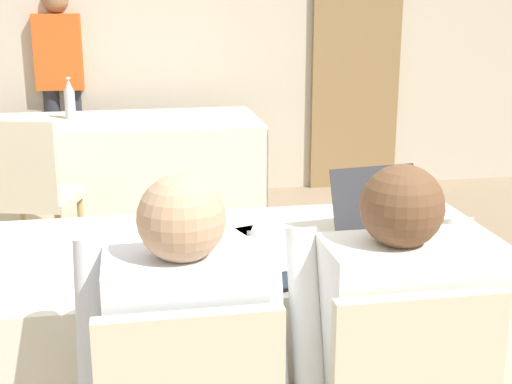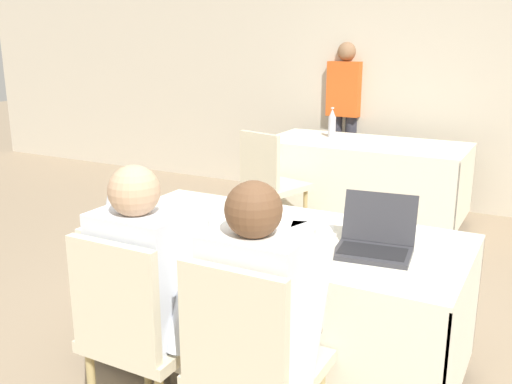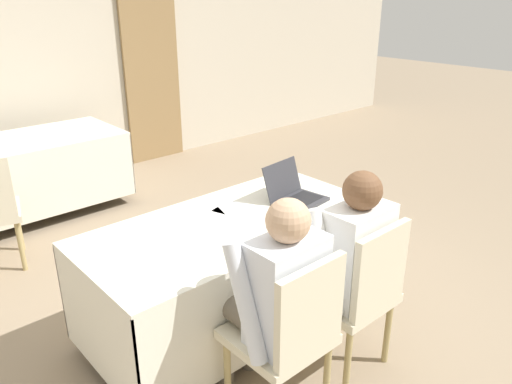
{
  "view_description": "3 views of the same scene",
  "coord_description": "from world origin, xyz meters",
  "px_view_note": "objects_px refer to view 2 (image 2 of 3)",
  "views": [
    {
      "loc": [
        -0.36,
        -2.22,
        1.55
      ],
      "look_at": [
        0.0,
        -0.21,
        0.98
      ],
      "focal_mm": 50.0,
      "sensor_mm": 36.0,
      "label": 1
    },
    {
      "loc": [
        1.14,
        -2.33,
        1.63
      ],
      "look_at": [
        0.0,
        -0.21,
        0.98
      ],
      "focal_mm": 40.0,
      "sensor_mm": 36.0,
      "label": 2
    },
    {
      "loc": [
        -1.64,
        -2.06,
        1.99
      ],
      "look_at": [
        0.0,
        -0.21,
        0.98
      ],
      "focal_mm": 35.0,
      "sensor_mm": 36.0,
      "label": 3
    }
  ],
  "objects_px": {
    "chair_near_left": "(138,328)",
    "chair_far_spare": "(270,180)",
    "water_bottle": "(332,124)",
    "person_checkered_shirt": "(152,282)",
    "cell_phone": "(256,255)",
    "chair_near_right": "(250,362)",
    "laptop": "(375,242)",
    "person_white_shirt": "(264,310)",
    "person_red_shirt": "(345,110)"
  },
  "relations": [
    {
      "from": "cell_phone",
      "to": "chair_near_left",
      "type": "height_order",
      "value": "chair_near_left"
    },
    {
      "from": "chair_near_left",
      "to": "chair_near_right",
      "type": "bearing_deg",
      "value": -180.0
    },
    {
      "from": "cell_phone",
      "to": "person_white_shirt",
      "type": "xyz_separation_m",
      "value": [
        0.19,
        -0.31,
        -0.07
      ]
    },
    {
      "from": "person_checkered_shirt",
      "to": "laptop",
      "type": "bearing_deg",
      "value": -141.31
    },
    {
      "from": "person_red_shirt",
      "to": "chair_near_left",
      "type": "bearing_deg",
      "value": -78.23
    },
    {
      "from": "chair_near_left",
      "to": "person_white_shirt",
      "type": "distance_m",
      "value": 0.55
    },
    {
      "from": "laptop",
      "to": "person_white_shirt",
      "type": "distance_m",
      "value": 0.65
    },
    {
      "from": "cell_phone",
      "to": "water_bottle",
      "type": "relative_size",
      "value": 0.49
    },
    {
      "from": "cell_phone",
      "to": "chair_near_right",
      "type": "height_order",
      "value": "chair_near_right"
    },
    {
      "from": "chair_near_left",
      "to": "chair_far_spare",
      "type": "distance_m",
      "value": 2.54
    },
    {
      "from": "chair_near_right",
      "to": "person_white_shirt",
      "type": "distance_m",
      "value": 0.19
    },
    {
      "from": "chair_near_left",
      "to": "person_checkered_shirt",
      "type": "relative_size",
      "value": 0.78
    },
    {
      "from": "person_red_shirt",
      "to": "person_white_shirt",
      "type": "bearing_deg",
      "value": -70.84
    },
    {
      "from": "chair_far_spare",
      "to": "person_checkered_shirt",
      "type": "height_order",
      "value": "person_checkered_shirt"
    },
    {
      "from": "chair_near_left",
      "to": "chair_far_spare",
      "type": "bearing_deg",
      "value": -75.13
    },
    {
      "from": "person_checkered_shirt",
      "to": "person_red_shirt",
      "type": "relative_size",
      "value": 0.73
    },
    {
      "from": "cell_phone",
      "to": "person_red_shirt",
      "type": "height_order",
      "value": "person_red_shirt"
    },
    {
      "from": "cell_phone",
      "to": "person_red_shirt",
      "type": "relative_size",
      "value": 0.08
    },
    {
      "from": "cell_phone",
      "to": "chair_far_spare",
      "type": "height_order",
      "value": "chair_far_spare"
    },
    {
      "from": "water_bottle",
      "to": "person_red_shirt",
      "type": "relative_size",
      "value": 0.17
    },
    {
      "from": "chair_near_right",
      "to": "chair_far_spare",
      "type": "height_order",
      "value": "same"
    },
    {
      "from": "person_white_shirt",
      "to": "person_red_shirt",
      "type": "bearing_deg",
      "value": -74.28
    },
    {
      "from": "person_white_shirt",
      "to": "person_red_shirt",
      "type": "relative_size",
      "value": 0.73
    },
    {
      "from": "chair_near_right",
      "to": "chair_far_spare",
      "type": "bearing_deg",
      "value": -64.56
    },
    {
      "from": "chair_near_right",
      "to": "chair_far_spare",
      "type": "xyz_separation_m",
      "value": [
        -1.17,
        2.45,
        0.0
      ]
    },
    {
      "from": "cell_phone",
      "to": "water_bottle",
      "type": "bearing_deg",
      "value": 95.34
    },
    {
      "from": "laptop",
      "to": "person_white_shirt",
      "type": "xyz_separation_m",
      "value": [
        -0.23,
        -0.6,
        -0.11
      ]
    },
    {
      "from": "water_bottle",
      "to": "chair_far_spare",
      "type": "height_order",
      "value": "water_bottle"
    },
    {
      "from": "laptop",
      "to": "person_white_shirt",
      "type": "bearing_deg",
      "value": -118.35
    },
    {
      "from": "cell_phone",
      "to": "chair_near_left",
      "type": "bearing_deg",
      "value": -137.79
    },
    {
      "from": "water_bottle",
      "to": "chair_far_spare",
      "type": "bearing_deg",
      "value": -99.48
    },
    {
      "from": "person_checkered_shirt",
      "to": "person_white_shirt",
      "type": "bearing_deg",
      "value": -180.0
    },
    {
      "from": "water_bottle",
      "to": "person_checkered_shirt",
      "type": "height_order",
      "value": "person_checkered_shirt"
    },
    {
      "from": "chair_near_left",
      "to": "person_red_shirt",
      "type": "distance_m",
      "value": 4.1
    },
    {
      "from": "laptop",
      "to": "chair_far_spare",
      "type": "relative_size",
      "value": 0.39
    },
    {
      "from": "person_red_shirt",
      "to": "water_bottle",
      "type": "bearing_deg",
      "value": -77.3
    },
    {
      "from": "person_red_shirt",
      "to": "person_checkered_shirt",
      "type": "bearing_deg",
      "value": -78.01
    },
    {
      "from": "chair_far_spare",
      "to": "person_white_shirt",
      "type": "height_order",
      "value": "person_white_shirt"
    },
    {
      "from": "chair_far_spare",
      "to": "chair_near_right",
      "type": "bearing_deg",
      "value": 131.02
    },
    {
      "from": "laptop",
      "to": "person_red_shirt",
      "type": "distance_m",
      "value": 3.6
    },
    {
      "from": "water_bottle",
      "to": "chair_near_right",
      "type": "bearing_deg",
      "value": -73.6
    },
    {
      "from": "chair_near_left",
      "to": "chair_far_spare",
      "type": "height_order",
      "value": "same"
    },
    {
      "from": "chair_near_left",
      "to": "chair_far_spare",
      "type": "xyz_separation_m",
      "value": [
        -0.65,
        2.45,
        0.0
      ]
    },
    {
      "from": "chair_far_spare",
      "to": "person_red_shirt",
      "type": "xyz_separation_m",
      "value": [
        0.06,
        1.58,
        0.41
      ]
    },
    {
      "from": "chair_near_right",
      "to": "chair_far_spare",
      "type": "relative_size",
      "value": 1.0
    },
    {
      "from": "person_red_shirt",
      "to": "cell_phone",
      "type": "bearing_deg",
      "value": -72.44
    },
    {
      "from": "laptop",
      "to": "water_bottle",
      "type": "distance_m",
      "value": 2.98
    },
    {
      "from": "water_bottle",
      "to": "person_red_shirt",
      "type": "height_order",
      "value": "person_red_shirt"
    },
    {
      "from": "chair_near_right",
      "to": "person_white_shirt",
      "type": "height_order",
      "value": "person_white_shirt"
    },
    {
      "from": "laptop",
      "to": "chair_near_left",
      "type": "height_order",
      "value": "laptop"
    }
  ]
}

